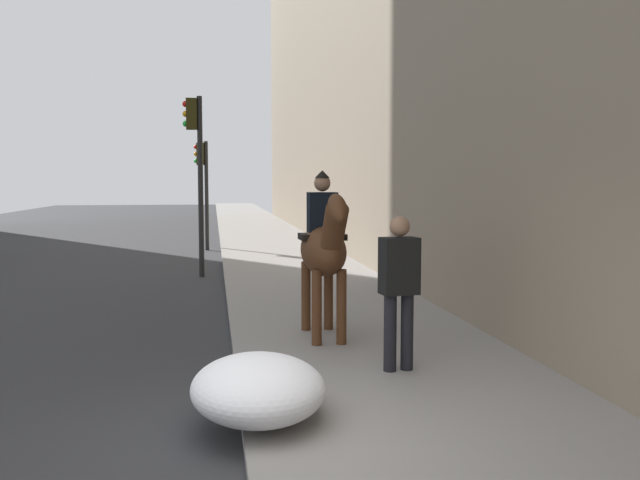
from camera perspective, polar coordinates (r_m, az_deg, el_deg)
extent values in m
cube|color=gray|center=(5.90, 11.53, -16.43)|extent=(120.00, 3.46, 0.12)
ellipsoid|color=#4C2B16|center=(9.05, 0.24, -0.89)|extent=(1.51, 0.59, 0.66)
cylinder|color=#4C2B16|center=(8.74, 1.80, -5.60)|extent=(0.13, 0.13, 0.96)
cylinder|color=#4C2B16|center=(8.68, -0.28, -5.67)|extent=(0.13, 0.13, 0.96)
cylinder|color=#4C2B16|center=(9.61, 0.71, -4.64)|extent=(0.13, 0.13, 0.96)
cylinder|color=#4C2B16|center=(9.56, -1.18, -4.69)|extent=(0.13, 0.13, 0.96)
cylinder|color=#4C2B16|center=(8.27, 1.18, 0.98)|extent=(0.64, 0.29, 0.68)
ellipsoid|color=#4C2B16|center=(8.05, 1.47, 2.65)|extent=(0.63, 0.23, 0.49)
cylinder|color=black|center=(9.76, -0.49, -1.05)|extent=(0.28, 0.10, 0.55)
cube|color=black|center=(9.08, 0.19, 0.28)|extent=(0.45, 0.61, 0.08)
cube|color=black|center=(9.06, 0.19, 2.27)|extent=(0.29, 0.38, 0.55)
sphere|color=#8C664C|center=(9.05, 0.19, 4.77)|extent=(0.22, 0.22, 0.22)
cone|color=black|center=(9.05, 0.19, 5.53)|extent=(0.20, 0.20, 0.10)
cylinder|color=black|center=(7.57, 5.87, -7.72)|extent=(0.14, 0.14, 0.85)
cylinder|color=black|center=(7.64, 7.27, -7.60)|extent=(0.14, 0.14, 0.85)
cube|color=black|center=(7.48, 6.63, -2.15)|extent=(0.31, 0.43, 0.62)
sphere|color=#8C664C|center=(7.44, 6.67, 1.13)|extent=(0.22, 0.22, 0.22)
cylinder|color=black|center=(15.85, -9.93, 4.34)|extent=(0.12, 0.12, 4.11)
cube|color=#2D280C|center=(15.93, -10.68, 10.30)|extent=(0.20, 0.24, 0.70)
sphere|color=red|center=(15.95, -11.16, 11.08)|extent=(0.14, 0.14, 0.14)
sphere|color=orange|center=(15.93, -11.15, 10.29)|extent=(0.14, 0.14, 0.14)
sphere|color=green|center=(15.91, -11.14, 9.50)|extent=(0.14, 0.14, 0.14)
cylinder|color=black|center=(21.97, -9.44, 3.64)|extent=(0.12, 0.12, 3.45)
cube|color=#2D280C|center=(21.98, -9.96, 7.09)|extent=(0.20, 0.24, 0.70)
sphere|color=red|center=(22.00, -10.31, 7.66)|extent=(0.14, 0.14, 0.14)
sphere|color=orange|center=(21.99, -10.30, 7.08)|extent=(0.14, 0.14, 0.14)
sphere|color=green|center=(21.98, -10.30, 6.51)|extent=(0.14, 0.14, 0.14)
ellipsoid|color=white|center=(6.16, -5.19, -12.19)|extent=(1.54, 1.18, 0.53)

